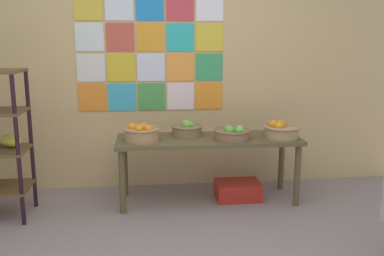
{
  "coord_description": "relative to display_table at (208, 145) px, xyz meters",
  "views": [
    {
      "loc": [
        -0.21,
        -2.53,
        1.54
      ],
      "look_at": [
        0.22,
        1.22,
        0.76
      ],
      "focal_mm": 38.97,
      "sensor_mm": 36.0,
      "label": 1
    }
  ],
  "objects": [
    {
      "name": "back_wall_with_art",
      "position": [
        -0.4,
        0.54,
        0.8
      ],
      "size": [
        5.17,
        0.07,
        2.73
      ],
      "color": "tan",
      "rests_on": "ground"
    },
    {
      "name": "display_table",
      "position": [
        0.0,
        0.0,
        0.0
      ],
      "size": [
        1.77,
        0.59,
        0.64
      ],
      "color": "brown",
      "rests_on": "ground"
    },
    {
      "name": "fruit_basket_right",
      "position": [
        0.69,
        -0.09,
        0.15
      ],
      "size": [
        0.35,
        0.35,
        0.17
      ],
      "color": "#A98455",
      "rests_on": "display_table"
    },
    {
      "name": "fruit_basket_back_right",
      "position": [
        -0.19,
        0.14,
        0.14
      ],
      "size": [
        0.31,
        0.31,
        0.15
      ],
      "color": "olive",
      "rests_on": "display_table"
    },
    {
      "name": "fruit_basket_centre",
      "position": [
        0.21,
        -0.1,
        0.14
      ],
      "size": [
        0.35,
        0.35,
        0.15
      ],
      "color": "#896243",
      "rests_on": "display_table"
    },
    {
      "name": "fruit_basket_left",
      "position": [
        -0.64,
        -0.08,
        0.15
      ],
      "size": [
        0.34,
        0.34,
        0.18
      ],
      "color": "#AE7F51",
      "rests_on": "display_table"
    },
    {
      "name": "produce_crate_under_table",
      "position": [
        0.3,
        0.0,
        -0.48
      ],
      "size": [
        0.44,
        0.32,
        0.17
      ],
      "primitive_type": "cube",
      "color": "red",
      "rests_on": "ground"
    }
  ]
}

